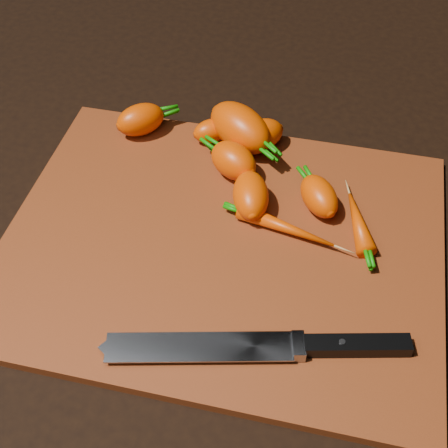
# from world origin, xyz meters

# --- Properties ---
(ground) EXTENTS (2.00, 2.00, 0.01)m
(ground) POSITION_xyz_m (0.00, 0.00, -0.01)
(ground) COLOR black
(cutting_board) EXTENTS (0.50, 0.40, 0.01)m
(cutting_board) POSITION_xyz_m (0.00, 0.00, 0.01)
(cutting_board) COLOR brown
(cutting_board) RESTS_ON ground
(carrot_0) EXTENTS (0.08, 0.07, 0.04)m
(carrot_0) POSITION_xyz_m (-0.15, 0.17, 0.03)
(carrot_0) COLOR #F04700
(carrot_0) RESTS_ON cutting_board
(carrot_1) EXTENTS (0.08, 0.07, 0.04)m
(carrot_1) POSITION_xyz_m (-0.01, 0.11, 0.03)
(carrot_1) COLOR #F04700
(carrot_1) RESTS_ON cutting_board
(carrot_2) EXTENTS (0.11, 0.10, 0.06)m
(carrot_2) POSITION_xyz_m (-0.02, 0.17, 0.04)
(carrot_2) COLOR #F04700
(carrot_2) RESTS_ON cutting_board
(carrot_3) EXTENTS (0.06, 0.08, 0.04)m
(carrot_3) POSITION_xyz_m (0.02, 0.06, 0.03)
(carrot_3) COLOR #F04700
(carrot_3) RESTS_ON cutting_board
(carrot_4) EXTENTS (0.08, 0.07, 0.04)m
(carrot_4) POSITION_xyz_m (0.01, 0.17, 0.03)
(carrot_4) COLOR #F04700
(carrot_4) RESTS_ON cutting_board
(carrot_5) EXTENTS (0.06, 0.05, 0.03)m
(carrot_5) POSITION_xyz_m (-0.05, 0.17, 0.03)
(carrot_5) COLOR #F04700
(carrot_5) RESTS_ON cutting_board
(carrot_6) EXTENTS (0.07, 0.08, 0.04)m
(carrot_6) POSITION_xyz_m (0.10, 0.08, 0.03)
(carrot_6) COLOR #F04700
(carrot_6) RESTS_ON cutting_board
(carrot_7) EXTENTS (0.12, 0.05, 0.02)m
(carrot_7) POSITION_xyz_m (0.07, 0.03, 0.02)
(carrot_7) COLOR #F04700
(carrot_7) RESTS_ON cutting_board
(carrot_8) EXTENTS (0.05, 0.09, 0.02)m
(carrot_8) POSITION_xyz_m (0.15, 0.05, 0.02)
(carrot_8) COLOR #F04700
(carrot_8) RESTS_ON cutting_board
(knife) EXTENTS (0.30, 0.10, 0.02)m
(knife) POSITION_xyz_m (0.03, -0.14, 0.02)
(knife) COLOR gray
(knife) RESTS_ON cutting_board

